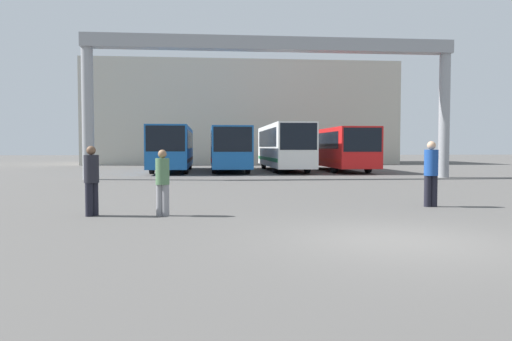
# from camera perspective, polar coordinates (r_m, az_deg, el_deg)

# --- Properties ---
(ground_plane) EXTENTS (200.00, 200.00, 0.00)m
(ground_plane) POSITION_cam_1_polar(r_m,az_deg,el_deg) (9.47, 16.04, -7.70)
(ground_plane) COLOR #514F4C
(building_backdrop) EXTENTS (30.64, 12.00, 10.07)m
(building_backdrop) POSITION_cam_1_polar(r_m,az_deg,el_deg) (53.54, -1.80, 6.26)
(building_backdrop) COLOR #B7B2A3
(building_backdrop) RESTS_ON ground
(overhead_gantry) EXTENTS (19.91, 0.80, 7.55)m
(overhead_gantry) POSITION_cam_1_polar(r_m,az_deg,el_deg) (27.26, 1.87, 11.86)
(overhead_gantry) COLOR gray
(overhead_gantry) RESTS_ON ground
(bus_slot_0) EXTENTS (2.51, 11.45, 3.06)m
(bus_slot_0) POSITION_cam_1_polar(r_m,az_deg,el_deg) (35.37, -9.53, 2.76)
(bus_slot_0) COLOR #1959A5
(bus_slot_0) RESTS_ON ground
(bus_slot_1) EXTENTS (2.52, 11.09, 3.00)m
(bus_slot_1) POSITION_cam_1_polar(r_m,az_deg,el_deg) (35.13, -3.10, 2.75)
(bus_slot_1) COLOR #1959A5
(bus_slot_1) RESTS_ON ground
(bus_slot_2) EXTENTS (2.48, 12.03, 3.25)m
(bus_slot_2) POSITION_cam_1_polar(r_m,az_deg,el_deg) (35.98, 3.17, 2.96)
(bus_slot_2) COLOR silver
(bus_slot_2) RESTS_ON ground
(bus_slot_3) EXTENTS (2.63, 10.92, 2.98)m
(bus_slot_3) POSITION_cam_1_polar(r_m,az_deg,el_deg) (36.25, 9.49, 2.69)
(bus_slot_3) COLOR red
(bus_slot_3) RESTS_ON ground
(pedestrian_far_center) EXTENTS (0.36, 0.36, 1.72)m
(pedestrian_far_center) POSITION_cam_1_polar(r_m,az_deg,el_deg) (12.85, -18.28, -0.92)
(pedestrian_far_center) COLOR black
(pedestrian_far_center) RESTS_ON ground
(pedestrian_mid_right) EXTENTS (0.34, 0.34, 1.63)m
(pedestrian_mid_right) POSITION_cam_1_polar(r_m,az_deg,el_deg) (12.46, -10.63, -1.17)
(pedestrian_mid_right) COLOR gray
(pedestrian_mid_right) RESTS_ON ground
(pedestrian_near_left) EXTENTS (0.39, 0.39, 1.86)m
(pedestrian_near_left) POSITION_cam_1_polar(r_m,az_deg,el_deg) (14.96, 19.37, -0.16)
(pedestrian_near_left) COLOR black
(pedestrian_near_left) RESTS_ON ground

